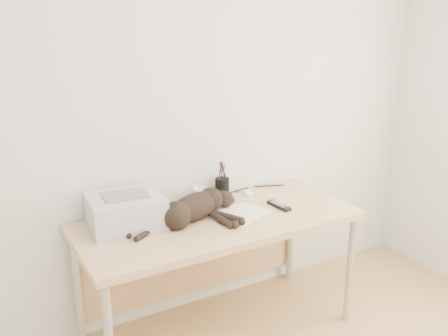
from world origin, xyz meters
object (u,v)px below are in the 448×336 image
printer (126,211)px  pen_cup (222,187)px  cat (193,209)px  mug (201,195)px  mouse (247,191)px  desk (212,234)px

printer → pen_cup: 0.69m
cat → mug: size_ratio=7.56×
pen_cup → mouse: 0.18m
printer → cat: (0.35, -0.12, -0.02)m
desk → printer: printer is taller
cat → pen_cup: 0.42m
cat → mouse: bearing=6.1°
desk → mouse: bearing=25.7°
desk → cat: (-0.14, -0.05, 0.20)m
printer → pen_cup: pen_cup is taller
mouse → mug: bearing=-169.7°
desk → printer: (-0.49, 0.07, 0.22)m
printer → mouse: printer is taller
cat → pen_cup: size_ratio=3.12×
pen_cup → mug: bearing=-176.4°
printer → cat: bearing=-19.0°
printer → mouse: 0.85m
printer → mouse: size_ratio=3.71×
printer → desk: bearing=-7.9°
desk → mug: (0.03, 0.19, 0.18)m
pen_cup → mouse: (0.17, -0.03, -0.05)m
desk → mouse: (0.35, 0.17, 0.15)m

